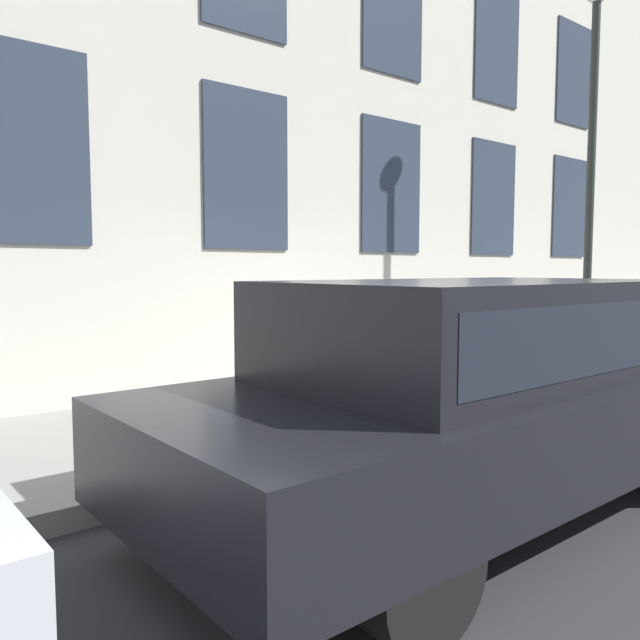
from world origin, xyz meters
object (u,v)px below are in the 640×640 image
object	(u,v)px
fire_hydrant	(359,374)
person	(281,337)
street_lamp	(592,131)
parked_truck_charcoal_near	(474,378)

from	to	relation	value
fire_hydrant	person	xyz separation A→B (m)	(0.54, 0.58, 0.37)
person	street_lamp	distance (m)	6.01
person	street_lamp	size ratio (longest dim) A/B	0.24
person	parked_truck_charcoal_near	world-z (taller)	parked_truck_charcoal_near
person	street_lamp	bearing A→B (deg)	-106.75
fire_hydrant	street_lamp	bearing A→B (deg)	-88.55
fire_hydrant	street_lamp	distance (m)	5.67
fire_hydrant	street_lamp	size ratio (longest dim) A/B	0.15
person	parked_truck_charcoal_near	size ratio (longest dim) A/B	0.29
parked_truck_charcoal_near	street_lamp	world-z (taller)	street_lamp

